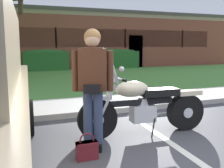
# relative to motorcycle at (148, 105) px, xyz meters

# --- Properties ---
(ground_plane) EXTENTS (140.00, 140.00, 0.00)m
(ground_plane) POSITION_rel_motorcycle_xyz_m (-0.13, -1.22, -0.49)
(ground_plane) COLOR #424247
(curb_strip) EXTENTS (60.00, 0.20, 0.12)m
(curb_strip) POSITION_rel_motorcycle_xyz_m (-0.13, 1.48, -0.43)
(curb_strip) COLOR #B7B2A8
(curb_strip) RESTS_ON ground
(concrete_walk) EXTENTS (60.00, 1.50, 0.08)m
(concrete_walk) POSITION_rel_motorcycle_xyz_m (-0.13, 2.33, -0.45)
(concrete_walk) COLOR #B7B2A8
(concrete_walk) RESTS_ON ground
(grass_lawn) EXTENTS (60.00, 8.36, 0.06)m
(grass_lawn) POSITION_rel_motorcycle_xyz_m (-0.13, 7.25, -0.46)
(grass_lawn) COLOR #518E3D
(grass_lawn) RESTS_ON ground
(stall_stripe_1) EXTENTS (0.40, 4.40, 0.01)m
(stall_stripe_1) POSITION_rel_motorcycle_xyz_m (0.08, -1.02, -0.49)
(stall_stripe_1) COLOR silver
(stall_stripe_1) RESTS_ON ground
(motorcycle) EXTENTS (2.24, 0.82, 1.26)m
(motorcycle) POSITION_rel_motorcycle_xyz_m (0.00, 0.00, 0.00)
(motorcycle) COLOR black
(motorcycle) RESTS_ON ground
(rider_person) EXTENTS (0.54, 0.38, 1.70)m
(rider_person) POSITION_rel_motorcycle_xyz_m (-1.07, -0.33, 0.50)
(rider_person) COLOR black
(rider_person) RESTS_ON ground
(handbag) EXTENTS (0.28, 0.13, 0.36)m
(handbag) POSITION_rel_motorcycle_xyz_m (-1.24, -0.62, -0.34)
(handbag) COLOR maroon
(handbag) RESTS_ON ground
(hedge_center_left) EXTENTS (2.50, 0.90, 1.24)m
(hedge_center_left) POSITION_rel_motorcycle_xyz_m (-0.20, 11.48, 0.16)
(hedge_center_left) COLOR #286028
(hedge_center_left) RESTS_ON ground
(hedge_center_right) EXTENTS (3.06, 0.90, 1.24)m
(hedge_center_right) POSITION_rel_motorcycle_xyz_m (3.97, 11.48, 0.16)
(hedge_center_right) COLOR #286028
(hedge_center_right) RESTS_ON ground
(brick_building) EXTENTS (25.79, 11.20, 3.65)m
(brick_building) POSITION_rel_motorcycle_xyz_m (0.44, 17.15, 1.34)
(brick_building) COLOR brown
(brick_building) RESTS_ON ground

